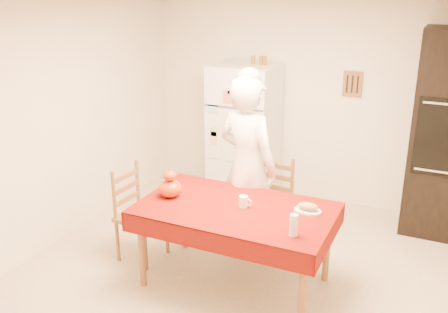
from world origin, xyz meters
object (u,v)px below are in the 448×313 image
Objects in this scene: chair_far at (271,199)px; oven_cabinet at (447,135)px; seated_woman at (247,167)px; pumpkin_lower at (170,188)px; refrigerator at (245,133)px; dining_table at (236,215)px; coffee_mug at (243,201)px; wine_glass at (294,225)px; bread_plate at (308,211)px; chair_left at (136,209)px.

oven_cabinet is at bearing 38.96° from chair_far.
pumpkin_lower is at bearing 68.40° from seated_woman.
chair_far is (0.73, -1.02, -0.34)m from refrigerator.
refrigerator is 1.79× the size of chair_far.
dining_table is at bearing -69.52° from refrigerator.
coffee_mug reaches higher than dining_table.
oven_cabinet reaches higher than coffee_mug.
wine_glass is 0.46m from bread_plate.
refrigerator is at bearing 129.97° from chair_far.
oven_cabinet is at bearing -51.53° from chair_left.
pumpkin_lower is (-0.69, -0.08, 0.03)m from coffee_mug.
seated_woman is 0.81m from pumpkin_lower.
seated_woman is 7.60× the size of bread_plate.
oven_cabinet is at bearing 50.36° from coffee_mug.
refrigerator is at bearing -8.61° from chair_left.
chair_far reaches higher than wine_glass.
pumpkin_lower is at bearing -139.07° from oven_cabinet.
chair_far reaches higher than pumpkin_lower.
bread_plate is (0.54, 0.14, -0.04)m from coffee_mug.
refrigerator reaches higher than wine_glass.
chair_left is 5.40× the size of wine_glass.
coffee_mug is (0.02, -0.79, 0.30)m from chair_far.
oven_cabinet is 3.31m from chair_left.
chair_far is 0.52× the size of seated_woman.
bread_plate is (1.23, 0.22, -0.07)m from pumpkin_lower.
chair_far is at bearing -54.50° from refrigerator.
wine_glass is at bearing 146.89° from seated_woman.
dining_table is 1.79× the size of chair_left.
refrigerator is 1.00× the size of dining_table.
coffee_mug is at bearing -86.06° from chair_left.
chair_far is 1.00× the size of chair_left.
oven_cabinet is at bearing 50.00° from dining_table.
chair_left is 1.17m from seated_woman.
coffee_mug is at bearing -67.57° from refrigerator.
seated_woman is (-0.18, -0.23, 0.40)m from chair_far.
coffee_mug is at bearing -84.23° from chair_far.
dining_table is at bearing 155.83° from wine_glass.
chair_left reaches higher than wine_glass.
refrigerator is 2.49m from wine_glass.
refrigerator is at bearing -49.75° from seated_woman.
oven_cabinet is 2.96m from pumpkin_lower.
wine_glass is (1.69, -0.31, 0.34)m from chair_left.
coffee_mug is 0.47× the size of pumpkin_lower.
dining_table is 17.00× the size of coffee_mug.
chair_left is at bearing -175.10° from bread_plate.
coffee_mug is 0.64m from wine_glass.
oven_cabinet is at bearing 65.67° from wine_glass.
wine_glass is 0.73× the size of bread_plate.
oven_cabinet is 22.00× the size of coffee_mug.
wine_glass is (0.75, -0.88, -0.06)m from seated_woman.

